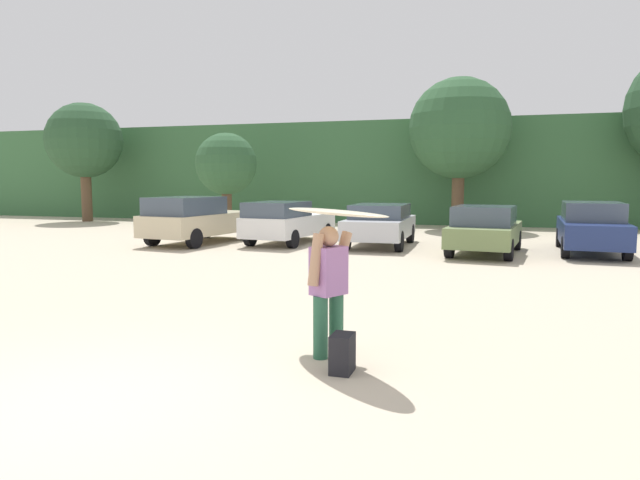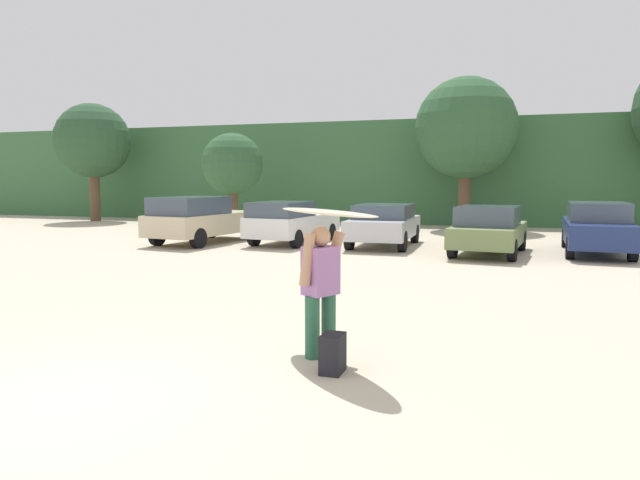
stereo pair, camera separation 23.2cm
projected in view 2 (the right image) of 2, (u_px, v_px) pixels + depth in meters
name	position (u px, v px, depth m)	size (l,w,h in m)	color
ground_plane	(73.00, 400.00, 5.72)	(120.00, 120.00, 0.00)	beige
hillside_ridge	(433.00, 173.00, 33.55)	(108.00, 12.00, 5.18)	#38663D
tree_center	(93.00, 141.00, 30.34)	(3.94, 3.94, 6.26)	brown
tree_center_right	(232.00, 165.00, 26.71)	(2.88, 2.88, 4.40)	brown
tree_far_left	(466.00, 129.00, 25.19)	(4.49, 4.49, 6.74)	brown
parked_car_champagne	(201.00, 219.00, 19.85)	(2.52, 4.72, 1.64)	beige
parked_car_white	(291.00, 221.00, 19.79)	(2.17, 4.46, 1.48)	white
parked_car_silver	(384.00, 223.00, 18.95)	(1.94, 4.09, 1.40)	silver
parked_car_olive_green	(489.00, 229.00, 16.83)	(2.24, 4.26, 1.45)	#6B7F4C
parked_car_navy	(597.00, 227.00, 16.98)	(1.97, 4.64, 1.55)	navy
person_adult	(321.00, 283.00, 7.07)	(0.48, 0.71, 1.64)	#26593F
surfboard_cream	(325.00, 212.00, 6.99)	(1.95, 1.85, 0.11)	beige
backpack_dropped	(333.00, 353.00, 6.52)	(0.24, 0.34, 0.45)	black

